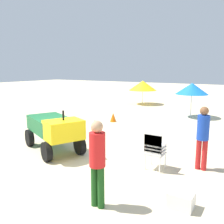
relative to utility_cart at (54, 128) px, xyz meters
name	(u,v)px	position (x,y,z in m)	size (l,w,h in m)	color
ground	(71,163)	(1.18, -0.53, -0.78)	(80.00, 80.00, 0.00)	beige
utility_cart	(54,128)	(0.00, 0.00, 0.00)	(2.81, 2.14, 1.50)	#1E6B38
stacked_plastic_chairs	(154,147)	(3.45, 0.29, -0.13)	(0.48, 0.48, 1.11)	white
surfboard_pile	(60,122)	(-2.63, 3.00, -0.63)	(2.49, 0.92, 0.32)	green
lifeguard_near_left	(203,134)	(4.53, 1.01, 0.23)	(0.32, 0.32, 1.76)	red
lifeguard_near_center	(97,158)	(3.19, -2.00, 0.24)	(0.32, 0.32, 1.77)	#194C19
beach_umbrella_left	(143,85)	(-2.22, 11.65, 0.67)	(2.13, 2.13, 1.82)	beige
beach_umbrella_mid	(192,89)	(2.34, 8.36, 0.85)	(1.82, 1.82, 1.95)	beige
traffic_cone_near	(95,125)	(-0.52, 3.01, -0.55)	(0.33, 0.33, 0.48)	orange
traffic_cone_far	(113,117)	(-0.77, 4.97, -0.55)	(0.33, 0.33, 0.47)	orange
cooler_box	(181,200)	(4.62, -1.16, -0.62)	(0.50, 0.38, 0.33)	white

